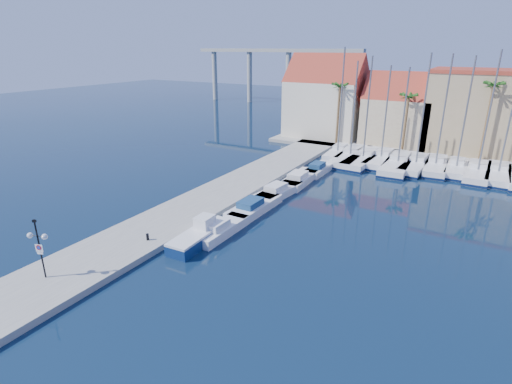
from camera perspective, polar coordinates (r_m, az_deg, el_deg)
ground at (r=27.07m, az=-7.21°, el=-13.48°), size 260.00×260.00×0.00m
quay_west at (r=41.48m, az=-5.94°, el=-0.73°), size 6.00×77.00×0.50m
shore_north at (r=67.41m, az=26.06°, el=5.46°), size 54.00×16.00×0.50m
lamp_post at (r=29.24m, az=-28.69°, el=-6.05°), size 1.36×0.73×4.18m
bollard at (r=32.79m, az=-15.23°, el=-6.21°), size 0.22×0.22×0.54m
fishing_boat at (r=32.42m, az=-8.26°, el=-6.20°), size 2.11×5.75×1.99m
motorboat_west_0 at (r=33.71m, az=-5.09°, el=-5.28°), size 2.02×6.09×1.40m
motorboat_west_1 at (r=38.14m, az=-0.32°, el=-2.10°), size 2.46×7.20×1.40m
motorboat_west_2 at (r=42.35m, az=3.28°, el=0.17°), size 2.82×6.94×1.40m
motorboat_west_3 at (r=46.59m, az=6.26°, el=1.95°), size 2.64×7.44×1.40m
motorboat_west_4 at (r=50.68m, az=8.97°, el=3.31°), size 2.05×6.19×1.40m
sailboat_0 at (r=58.82m, az=11.70°, el=5.63°), size 2.69×8.62×14.86m
sailboat_1 at (r=57.47m, az=13.50°, el=5.06°), size 3.27×11.88×13.21m
sailboat_2 at (r=56.79m, az=15.26°, el=4.73°), size 3.76×11.97×13.85m
sailboat_3 at (r=57.22m, az=17.57°, el=4.62°), size 3.15×10.37×12.72m
sailboat_4 at (r=55.59m, az=19.70°, el=3.92°), size 3.56×12.08×12.64m
sailboat_5 at (r=55.81m, az=21.99°, el=3.74°), size 3.32×10.11×14.26m
sailboat_6 at (r=56.18m, az=24.27°, el=3.53°), size 3.28×9.86×14.17m
sailboat_7 at (r=56.12m, az=26.73°, el=3.16°), size 2.30×8.51×13.99m
sailboat_8 at (r=55.68m, az=29.12°, el=2.61°), size 2.82×9.99×14.65m
sailboat_9 at (r=56.14m, az=31.31°, el=2.34°), size 2.88×10.05×14.66m
building_0 at (r=69.53m, az=9.93°, el=12.84°), size 12.30×9.00×13.50m
building_1 at (r=66.50m, az=19.73°, el=10.60°), size 10.30×8.00×11.00m
building_2 at (r=66.25m, az=29.45°, el=10.03°), size 14.20×10.20×11.50m
palm_0 at (r=63.24m, az=11.90°, el=14.36°), size 2.60×2.60×10.15m
palm_1 at (r=60.90m, az=20.96°, el=12.40°), size 2.60×2.60×9.15m
palm_2 at (r=59.88m, az=30.81°, el=12.66°), size 2.60×2.60×11.15m
viaduct at (r=113.07m, az=2.22°, el=17.67°), size 48.00×2.20×14.45m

